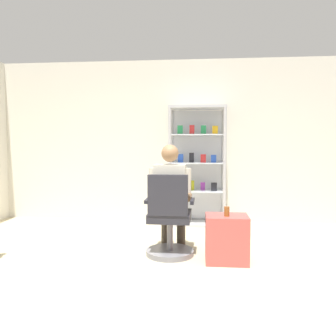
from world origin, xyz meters
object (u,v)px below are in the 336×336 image
display_cabinet_main (197,165)px  seated_shopkeeper (171,193)px  office_chair (169,223)px  tea_glass (227,211)px  storage_crate (227,239)px

display_cabinet_main → seated_shopkeeper: 1.59m
office_chair → tea_glass: bearing=-14.8°
storage_crate → tea_glass: tea_glass is taller
display_cabinet_main → storage_crate: bearing=-79.4°
seated_shopkeeper → office_chair: bearing=-91.2°
display_cabinet_main → tea_glass: 1.94m
storage_crate → office_chair: bearing=169.3°
display_cabinet_main → seated_shopkeeper: bearing=-100.9°
office_chair → seated_shopkeeper: seated_shopkeeper is taller
storage_crate → tea_glass: bearing=-96.0°
display_cabinet_main → office_chair: display_cabinet_main is taller
seated_shopkeeper → storage_crate: size_ratio=2.50×
display_cabinet_main → office_chair: bearing=-100.0°
office_chair → display_cabinet_main: bearing=80.0°
seated_shopkeeper → storage_crate: (0.64, -0.28, -0.45)m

